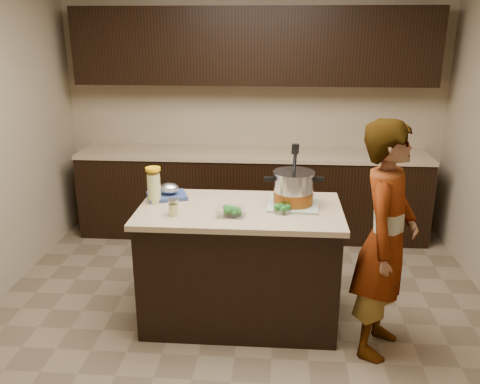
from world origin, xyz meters
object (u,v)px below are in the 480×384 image
object	(u,v)px
island	(240,264)
person	(386,241)
lemonade_pitcher	(154,186)
stock_pot	(293,190)

from	to	relation	value
island	person	bearing A→B (deg)	-16.80
lemonade_pitcher	person	distance (m)	1.68
person	island	bearing A→B (deg)	96.73
lemonade_pitcher	person	size ratio (longest dim) A/B	0.16
stock_pot	person	distance (m)	0.74
person	stock_pot	bearing A→B (deg)	81.80
island	stock_pot	world-z (taller)	stock_pot
stock_pot	person	bearing A→B (deg)	-35.13
island	person	size ratio (longest dim) A/B	0.91
island	lemonade_pitcher	size ratio (longest dim) A/B	5.56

